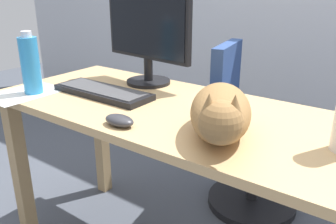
{
  "coord_description": "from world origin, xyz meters",
  "views": [
    {
      "loc": [
        0.73,
        -1.01,
        1.19
      ],
      "look_at": [
        0.12,
        -0.18,
        0.8
      ],
      "focal_mm": 37.84,
      "sensor_mm": 36.0,
      "label": 1
    }
  ],
  "objects": [
    {
      "name": "computer_mouse",
      "position": [
        -0.03,
        -0.24,
        0.76
      ],
      "size": [
        0.11,
        0.06,
        0.04
      ],
      "primitive_type": "ellipsoid",
      "color": "#333338",
      "rests_on": "desk"
    },
    {
      "name": "keyboard",
      "position": [
        -0.32,
        -0.04,
        0.75
      ],
      "size": [
        0.44,
        0.15,
        0.03
      ],
      "color": "black",
      "rests_on": "desk"
    },
    {
      "name": "paper_sheet",
      "position": [
        -0.6,
        -0.22,
        0.74
      ],
      "size": [
        0.21,
        0.3,
        0.0
      ],
      "primitive_type": "cube",
      "rotation": [
        0.0,
        0.0,
        -0.01
      ],
      "color": "white",
      "rests_on": "desk"
    },
    {
      "name": "desk",
      "position": [
        0.0,
        0.0,
        0.63
      ],
      "size": [
        1.47,
        0.63,
        0.74
      ],
      "color": "tan",
      "rests_on": "ground_plane"
    },
    {
      "name": "office_chair",
      "position": [
        0.06,
        0.62,
        0.38
      ],
      "size": [
        0.49,
        0.48,
        0.89
      ],
      "color": "black",
      "rests_on": "ground_plane"
    },
    {
      "name": "cat",
      "position": [
        0.28,
        -0.13,
        0.82
      ],
      "size": [
        0.33,
        0.56,
        0.2
      ],
      "color": "olive",
      "rests_on": "desk"
    },
    {
      "name": "spray_bottle",
      "position": [
        -0.57,
        -0.2,
        0.86
      ],
      "size": [
        0.08,
        0.08,
        0.26
      ],
      "color": "#2D8CD1",
      "rests_on": "desk"
    },
    {
      "name": "monitor",
      "position": [
        -0.27,
        0.2,
        0.97
      ],
      "size": [
        0.48,
        0.2,
        0.41
      ],
      "color": "black",
      "rests_on": "desk"
    }
  ]
}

